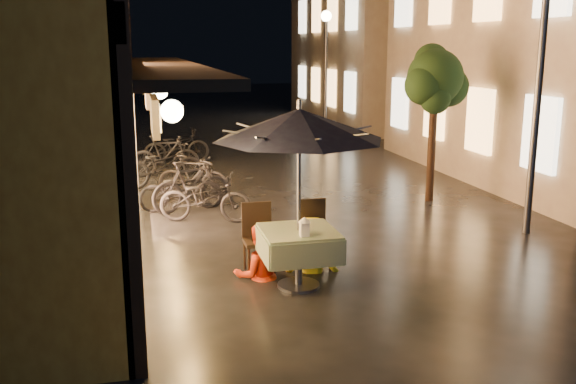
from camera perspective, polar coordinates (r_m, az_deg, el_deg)
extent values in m
plane|color=black|center=(8.58, 10.86, -8.60)|extent=(90.00, 90.00, 0.00)
cube|color=black|center=(11.25, -14.29, 13.49)|extent=(0.12, 11.00, 0.35)
cube|color=black|center=(11.27, -11.19, 10.84)|extent=(1.20, 10.50, 0.12)
cube|color=#F8B05F|center=(7.94, -13.57, 0.08)|extent=(0.10, 2.20, 2.40)
cube|color=#F8B05F|center=(11.38, -13.61, 3.90)|extent=(0.10, 2.20, 2.40)
cube|color=#F8B05F|center=(14.85, -13.64, 5.95)|extent=(0.10, 2.20, 2.40)
cube|color=#F8B05F|center=(12.86, 21.52, 4.82)|extent=(0.10, 1.00, 1.40)
cube|color=#F8B05F|center=(14.71, 16.66, 6.10)|extent=(0.10, 1.00, 1.40)
cube|color=#F8B05F|center=(16.64, 12.89, 7.05)|extent=(0.10, 1.00, 1.40)
cube|color=#F8B05F|center=(18.63, 9.91, 7.79)|extent=(0.10, 1.00, 1.40)
cube|color=#F8B05F|center=(18.59, 10.25, 16.41)|extent=(0.10, 1.00, 1.40)
cube|color=beige|center=(27.49, 10.20, 13.57)|extent=(7.00, 10.00, 7.00)
cube|color=#F8B05F|center=(22.72, 5.51, 8.82)|extent=(0.10, 1.00, 1.40)
cube|color=#F8B05F|center=(22.70, 5.67, 15.89)|extent=(0.10, 1.00, 1.40)
cube|color=#F8B05F|center=(24.81, 3.86, 9.20)|extent=(0.10, 1.00, 1.40)
cube|color=#F8B05F|center=(24.79, 3.96, 15.67)|extent=(0.10, 1.00, 1.40)
cube|color=#F8B05F|center=(26.92, 2.46, 9.51)|extent=(0.10, 1.00, 1.40)
cube|color=#F8B05F|center=(26.89, 2.52, 15.47)|extent=(0.10, 1.00, 1.40)
cube|color=#F8B05F|center=(29.04, 1.26, 9.77)|extent=(0.10, 1.00, 1.40)
cube|color=#F8B05F|center=(29.01, 1.29, 15.30)|extent=(0.10, 1.00, 1.40)
cylinder|color=black|center=(13.25, 12.65, 3.88)|extent=(0.16, 0.16, 2.20)
sphere|color=black|center=(13.11, 12.95, 9.93)|extent=(1.10, 1.10, 1.10)
sphere|color=black|center=(13.36, 14.08, 9.06)|extent=(0.80, 0.80, 0.80)
sphere|color=black|center=(12.85, 12.00, 9.25)|extent=(0.76, 0.76, 0.76)
sphere|color=black|center=(13.39, 12.64, 11.29)|extent=(0.70, 0.70, 0.70)
sphere|color=black|center=(12.86, 12.95, 8.09)|extent=(0.60, 0.60, 0.60)
cylinder|color=#59595E|center=(11.29, 21.19, 6.40)|extent=(0.12, 0.12, 4.00)
cylinder|color=#59595E|center=(22.21, 3.35, 10.06)|extent=(0.12, 0.12, 4.00)
sphere|color=beige|center=(22.21, 3.42, 15.35)|extent=(0.36, 0.36, 0.36)
cylinder|color=#59595E|center=(8.45, 0.95, -6.12)|extent=(0.10, 0.10, 0.72)
cylinder|color=#59595E|center=(8.56, 0.94, -8.27)|extent=(0.56, 0.56, 0.04)
cube|color=#29552E|center=(8.33, 0.96, -3.59)|extent=(0.95, 0.95, 0.06)
cube|color=#29552E|center=(8.50, 4.07, -4.43)|extent=(0.04, 0.95, 0.33)
cube|color=#29552E|center=(8.28, -2.25, -4.90)|extent=(0.04, 0.95, 0.33)
cube|color=#29552E|center=(8.82, 0.19, -3.76)|extent=(0.95, 0.04, 0.33)
cube|color=#29552E|center=(7.94, 1.80, -5.68)|extent=(0.95, 0.04, 0.33)
cylinder|color=#59595E|center=(8.22, 0.97, -0.91)|extent=(0.05, 0.05, 2.30)
cone|color=black|center=(8.04, 0.99, 6.02)|extent=(2.19, 2.19, 0.39)
cylinder|color=#59595E|center=(8.01, 1.00, 7.80)|extent=(0.06, 0.06, 0.12)
cube|color=black|center=(8.94, -2.58, -4.44)|extent=(0.42, 0.42, 0.05)
cube|color=black|center=(9.05, -2.82, -2.58)|extent=(0.42, 0.04, 0.55)
cylinder|color=black|center=(8.81, -3.50, -6.32)|extent=(0.04, 0.04, 0.43)
cylinder|color=black|center=(8.88, -1.19, -6.15)|extent=(0.04, 0.04, 0.43)
cylinder|color=black|center=(9.15, -3.89, -5.59)|extent=(0.04, 0.04, 0.43)
cylinder|color=black|center=(9.21, -1.67, -5.43)|extent=(0.04, 0.04, 0.43)
cube|color=black|center=(9.11, 2.38, -4.09)|extent=(0.42, 0.42, 0.05)
cube|color=black|center=(9.22, 2.08, -2.27)|extent=(0.42, 0.04, 0.55)
cylinder|color=black|center=(8.98, 1.57, -5.94)|extent=(0.04, 0.04, 0.43)
cylinder|color=black|center=(9.07, 3.78, -5.75)|extent=(0.04, 0.04, 0.43)
cylinder|color=black|center=(9.31, 0.99, -5.24)|extent=(0.04, 0.04, 0.43)
cylinder|color=black|center=(9.40, 3.13, -5.07)|extent=(0.04, 0.04, 0.43)
cube|color=white|center=(8.03, 1.46, -3.33)|extent=(0.11, 0.11, 0.18)
cube|color=#FFD88C|center=(8.03, 1.46, -3.39)|extent=(0.07, 0.07, 0.12)
cone|color=white|center=(7.99, 1.47, -2.47)|extent=(0.16, 0.16, 0.07)
imported|color=red|center=(8.71, -2.65, -2.97)|extent=(0.74, 0.59, 1.46)
imported|color=yellow|center=(8.95, 2.18, -2.44)|extent=(1.06, 0.75, 1.49)
imported|color=black|center=(11.59, -7.35, -0.52)|extent=(1.78, 1.08, 0.88)
imported|color=black|center=(12.39, -8.62, 0.56)|extent=(1.68, 1.04, 0.98)
imported|color=black|center=(12.46, -9.52, 0.26)|extent=(1.64, 0.72, 0.84)
imported|color=black|center=(13.46, -8.45, 1.38)|extent=(1.55, 0.96, 0.90)
imported|color=black|center=(14.62, -11.11, 2.36)|extent=(1.98, 1.18, 0.98)
imported|color=black|center=(15.85, -10.87, 3.21)|extent=(1.67, 0.52, 0.99)
imported|color=black|center=(17.45, -9.90, 4.03)|extent=(1.86, 0.90, 0.94)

